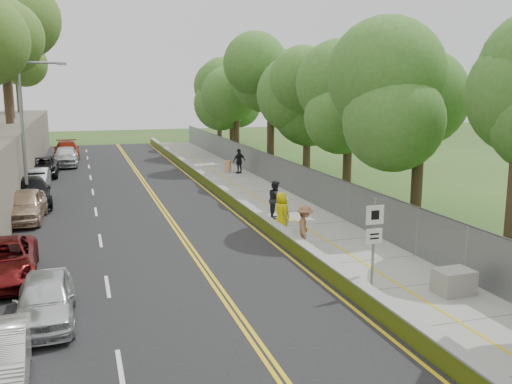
# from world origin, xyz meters

# --- Properties ---
(ground) EXTENTS (140.00, 140.00, 0.00)m
(ground) POSITION_xyz_m (0.00, 0.00, 0.00)
(ground) COLOR #33511E
(ground) RESTS_ON ground
(road) EXTENTS (11.20, 66.00, 0.04)m
(road) POSITION_xyz_m (-5.40, 15.00, 0.02)
(road) COLOR black
(road) RESTS_ON ground
(sidewalk) EXTENTS (4.20, 66.00, 0.05)m
(sidewalk) POSITION_xyz_m (2.55, 15.00, 0.03)
(sidewalk) COLOR gray
(sidewalk) RESTS_ON ground
(jersey_barrier) EXTENTS (0.42, 66.00, 0.60)m
(jersey_barrier) POSITION_xyz_m (0.25, 15.00, 0.30)
(jersey_barrier) COLOR #BCEA12
(jersey_barrier) RESTS_ON ground
(chainlink_fence) EXTENTS (0.04, 66.00, 2.00)m
(chainlink_fence) POSITION_xyz_m (4.65, 15.00, 1.00)
(chainlink_fence) COLOR slate
(chainlink_fence) RESTS_ON ground
(trees_fenceside) EXTENTS (7.00, 66.00, 14.00)m
(trees_fenceside) POSITION_xyz_m (7.00, 15.00, 7.00)
(trees_fenceside) COLOR #497F2E
(trees_fenceside) RESTS_ON ground
(streetlight) EXTENTS (2.52, 0.22, 8.00)m
(streetlight) POSITION_xyz_m (-10.46, 14.00, 4.64)
(streetlight) COLOR gray
(streetlight) RESTS_ON ground
(signpost) EXTENTS (0.62, 0.09, 3.10)m
(signpost) POSITION_xyz_m (1.05, -3.02, 1.96)
(signpost) COLOR gray
(signpost) RESTS_ON sidewalk
(construction_barrel) EXTENTS (0.55, 0.55, 0.90)m
(construction_barrel) POSITION_xyz_m (3.00, 23.43, 0.50)
(construction_barrel) COLOR #CF5A10
(construction_barrel) RESTS_ON sidewalk
(concrete_block) EXTENTS (1.22, 0.94, 0.79)m
(concrete_block) POSITION_xyz_m (3.45, -4.00, 0.44)
(concrete_block) COLOR gray
(concrete_block) RESTS_ON sidewalk
(car_0) EXTENTS (1.62, 4.02, 1.37)m
(car_0) POSITION_xyz_m (-9.00, -2.50, 0.72)
(car_0) COLOR silver
(car_0) RESTS_ON road
(car_2) EXTENTS (2.53, 5.05, 1.37)m
(car_2) POSITION_xyz_m (-10.60, 1.75, 0.73)
(car_2) COLOR maroon
(car_2) RESTS_ON road
(car_3) EXTENTS (2.63, 5.53, 1.55)m
(car_3) POSITION_xyz_m (-10.60, 14.52, 0.82)
(car_3) COLOR black
(car_3) RESTS_ON road
(car_4) EXTENTS (2.17, 4.77, 1.59)m
(car_4) POSITION_xyz_m (-10.60, 10.82, 0.83)
(car_4) COLOR tan
(car_4) RESTS_ON road
(car_5) EXTENTS (1.62, 4.23, 1.38)m
(car_5) POSITION_xyz_m (-10.60, 19.65, 0.73)
(car_5) COLOR #989C9F
(car_5) RESTS_ON road
(car_6) EXTENTS (2.35, 5.03, 1.39)m
(car_6) POSITION_xyz_m (-10.60, 25.42, 0.74)
(car_6) COLOR black
(car_6) RESTS_ON road
(car_7) EXTENTS (2.27, 5.44, 1.57)m
(car_7) POSITION_xyz_m (-9.00, 36.18, 0.83)
(car_7) COLOR maroon
(car_7) RESTS_ON road
(car_8) EXTENTS (2.08, 4.95, 1.67)m
(car_8) POSITION_xyz_m (-9.00, 30.72, 0.88)
(car_8) COLOR silver
(car_8) RESTS_ON road
(painter_0) EXTENTS (0.75, 1.01, 1.86)m
(painter_0) POSITION_xyz_m (0.75, 4.94, 0.98)
(painter_0) COLOR #D7C506
(painter_0) RESTS_ON sidewalk
(painter_1) EXTENTS (0.43, 0.61, 1.58)m
(painter_1) POSITION_xyz_m (1.10, 5.21, 0.84)
(painter_1) COLOR silver
(painter_1) RESTS_ON sidewalk
(painter_2) EXTENTS (1.00, 1.13, 1.93)m
(painter_2) POSITION_xyz_m (1.45, 7.71, 1.02)
(painter_2) COLOR black
(painter_2) RESTS_ON sidewalk
(painter_3) EXTENTS (1.11, 1.37, 1.84)m
(painter_3) POSITION_xyz_m (0.75, 2.10, 0.97)
(painter_3) COLOR #8F613D
(painter_3) RESTS_ON sidewalk
(person_far) EXTENTS (1.20, 0.84, 1.89)m
(person_far) POSITION_xyz_m (3.71, 22.64, 1.00)
(person_far) COLOR black
(person_far) RESTS_ON sidewalk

